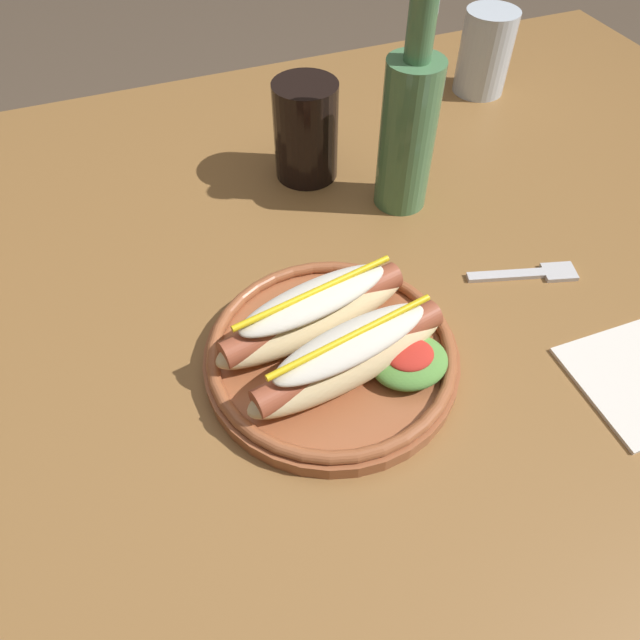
{
  "coord_description": "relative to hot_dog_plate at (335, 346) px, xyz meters",
  "views": [
    {
      "loc": [
        -0.14,
        -0.45,
        1.19
      ],
      "look_at": [
        -0.01,
        -0.12,
        0.77
      ],
      "focal_mm": 32.37,
      "sensor_mm": 36.0,
      "label": 1
    }
  ],
  "objects": [
    {
      "name": "soda_cup",
      "position": [
        0.08,
        0.3,
        0.03
      ],
      "size": [
        0.08,
        0.08,
        0.12
      ],
      "primitive_type": "cylinder",
      "color": "black",
      "rests_on": "dining_table"
    },
    {
      "name": "water_cup",
      "position": [
        0.41,
        0.41,
        0.03
      ],
      "size": [
        0.08,
        0.08,
        0.12
      ],
      "primitive_type": "cylinder",
      "color": "silver",
      "rests_on": "dining_table"
    },
    {
      "name": "dining_table",
      "position": [
        0.01,
        0.15,
        -0.12
      ],
      "size": [
        1.48,
        0.92,
        0.74
      ],
      "color": "olive",
      "rests_on": "ground_plane"
    },
    {
      "name": "hot_dog_plate",
      "position": [
        0.0,
        0.0,
        0.0
      ],
      "size": [
        0.24,
        0.24,
        0.08
      ],
      "color": "#9E5633",
      "rests_on": "dining_table"
    },
    {
      "name": "glass_bottle",
      "position": [
        0.17,
        0.2,
        0.07
      ],
      "size": [
        0.06,
        0.06,
        0.26
      ],
      "color": "#4C7F51",
      "rests_on": "dining_table"
    },
    {
      "name": "ground_plane",
      "position": [
        0.01,
        0.15,
        -0.77
      ],
      "size": [
        8.0,
        8.0,
        0.0
      ],
      "primitive_type": "plane",
      "color": "brown"
    },
    {
      "name": "fork",
      "position": [
        0.25,
        0.03,
        -0.02
      ],
      "size": [
        0.12,
        0.05,
        0.0
      ],
      "rotation": [
        0.0,
        0.0,
        -0.28
      ],
      "color": "silver",
      "rests_on": "dining_table"
    }
  ]
}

